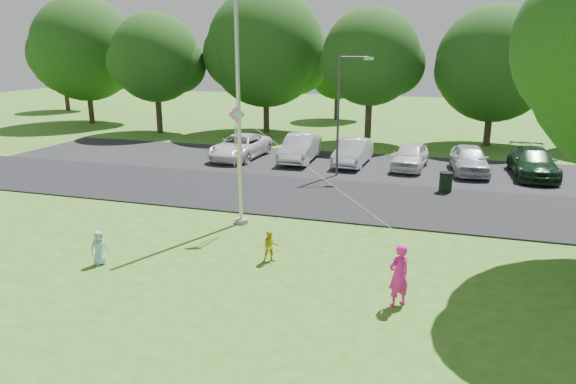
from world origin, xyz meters
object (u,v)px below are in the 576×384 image
(street_lamp, at_px, (343,105))
(child_blue, at_px, (99,248))
(trash_can, at_px, (446,183))
(child_yellow, at_px, (270,246))
(woman, at_px, (399,275))
(flagpole, at_px, (239,107))
(kite, at_px, (241,130))

(street_lamp, distance_m, child_blue, 13.90)
(trash_can, bearing_deg, child_yellow, -117.47)
(trash_can, height_order, woman, woman)
(flagpole, bearing_deg, kite, -64.78)
(flagpole, xyz_separation_m, child_yellow, (2.15, -3.04, -3.68))
(street_lamp, distance_m, kite, 9.14)
(woman, bearing_deg, street_lamp, -115.88)
(flagpole, xyz_separation_m, woman, (6.00, -4.67, -3.36))
(child_blue, distance_m, kite, 5.67)
(street_lamp, xyz_separation_m, child_blue, (-4.64, -12.74, -3.03))
(flagpole, height_order, child_yellow, flagpole)
(child_blue, bearing_deg, trash_can, -6.04)
(street_lamp, relative_size, woman, 3.67)
(woman, bearing_deg, child_yellow, -66.01)
(flagpole, distance_m, child_yellow, 5.24)
(woman, relative_size, kite, 0.27)
(child_yellow, relative_size, kite, 0.16)
(flagpole, bearing_deg, street_lamp, 75.59)
(trash_can, bearing_deg, kite, -132.28)
(child_blue, bearing_deg, flagpole, 6.21)
(child_yellow, xyz_separation_m, kite, (-1.72, 2.13, 3.05))
(flagpole, relative_size, street_lamp, 1.70)
(street_lamp, height_order, trash_can, street_lamp)
(trash_can, relative_size, kite, 0.15)
(street_lamp, bearing_deg, child_yellow, -109.74)
(street_lamp, bearing_deg, trash_can, -39.24)
(trash_can, height_order, child_blue, child_blue)
(flagpole, xyz_separation_m, kite, (0.43, -0.91, -0.64))
(child_yellow, bearing_deg, woman, -49.58)
(flagpole, height_order, street_lamp, flagpole)
(kite, bearing_deg, trash_can, 29.30)
(child_yellow, bearing_deg, flagpole, 98.76)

